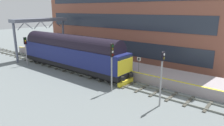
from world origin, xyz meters
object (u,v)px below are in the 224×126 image
at_px(signal_post_near, 162,73).
at_px(diesel_locomotive, 70,52).
at_px(signal_post_far, 26,47).
at_px(platform_number_sign, 139,62).
at_px(waiting_passenger, 120,59).
at_px(signal_post_mid, 112,61).

bearing_deg(signal_post_near, diesel_locomotive, 80.57).
height_order(diesel_locomotive, signal_post_far, diesel_locomotive).
relative_size(platform_number_sign, waiting_passenger, 1.01).
height_order(signal_post_mid, signal_post_far, signal_post_mid).
distance_m(signal_post_mid, waiting_passenger, 5.59).
bearing_deg(waiting_passenger, platform_number_sign, 178.86).
height_order(signal_post_near, signal_post_mid, signal_post_mid).
bearing_deg(platform_number_sign, signal_post_far, 105.35).
distance_m(signal_post_near, waiting_passenger, 9.16).
relative_size(signal_post_mid, signal_post_far, 1.17).
xyz_separation_m(diesel_locomotive, signal_post_far, (-2.32, 6.84, 0.13)).
height_order(signal_post_near, platform_number_sign, signal_post_near).
height_order(signal_post_mid, platform_number_sign, signal_post_mid).
bearing_deg(platform_number_sign, waiting_passenger, 81.97).
height_order(diesel_locomotive, platform_number_sign, diesel_locomotive).
bearing_deg(signal_post_mid, diesel_locomotive, 75.29).
distance_m(signal_post_near, signal_post_mid, 5.12).
relative_size(signal_post_near, waiting_passenger, 2.81).
relative_size(signal_post_near, signal_post_far, 1.14).
bearing_deg(waiting_passenger, signal_post_near, 155.05).
bearing_deg(platform_number_sign, signal_post_mid, 175.58).
relative_size(signal_post_mid, platform_number_sign, 2.85).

